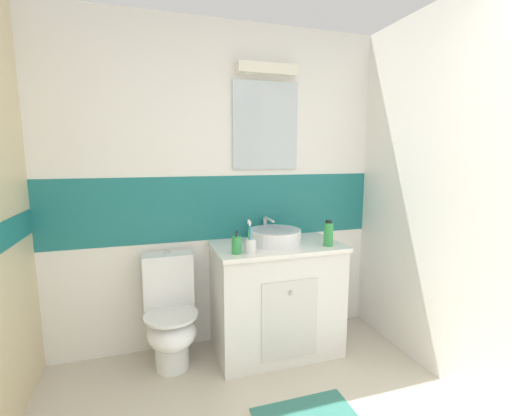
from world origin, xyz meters
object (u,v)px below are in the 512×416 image
Objects in this scene: soap_dispenser at (236,245)px; mouthwash_bottle at (328,234)px; sink_basin at (275,236)px; toilet at (171,316)px; toothbrush_cup at (250,245)px.

mouthwash_bottle reaches higher than soap_dispenser.
mouthwash_bottle is at bearing -29.52° from sink_basin.
sink_basin is 0.40m from mouthwash_bottle.
mouthwash_bottle is (1.13, -0.21, 0.57)m from toilet.
mouthwash_bottle reaches higher than toilet.
toothbrush_cup reaches higher than sink_basin.
toilet is (-0.79, 0.01, -0.53)m from sink_basin.
toilet is 3.52× the size of toothbrush_cup.
mouthwash_bottle is at bearing -0.58° from soap_dispenser.
soap_dispenser is 0.83× the size of mouthwash_bottle.
sink_basin is at bearing 28.64° from soap_dispenser.
toothbrush_cup is at bearing -179.85° from mouthwash_bottle.
toilet is at bearing 158.42° from toothbrush_cup.
sink_basin is at bearing -1.06° from toilet.
toothbrush_cup is 0.10m from soap_dispenser.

